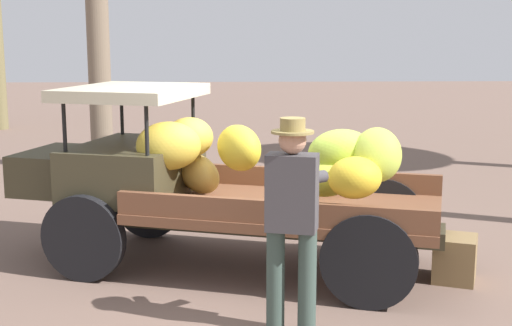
% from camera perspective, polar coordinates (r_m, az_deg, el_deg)
% --- Properties ---
extents(ground_plane, '(60.00, 60.00, 0.00)m').
position_cam_1_polar(ground_plane, '(7.28, 0.58, -9.04)').
color(ground_plane, brown).
extents(truck, '(4.66, 2.79, 1.87)m').
position_cam_1_polar(truck, '(7.37, -3.92, -1.27)').
color(truck, '#3C3624').
rests_on(truck, ground).
extents(farmer, '(0.54, 0.49, 1.77)m').
position_cam_1_polar(farmer, '(5.66, 2.92, -4.02)').
color(farmer, '#3A4C44').
rests_on(farmer, ground).
extents(wooden_crate, '(0.54, 0.56, 0.45)m').
position_cam_1_polar(wooden_crate, '(7.34, 15.72, -7.42)').
color(wooden_crate, olive).
rests_on(wooden_crate, ground).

